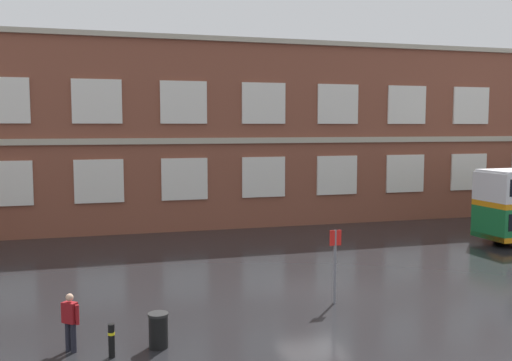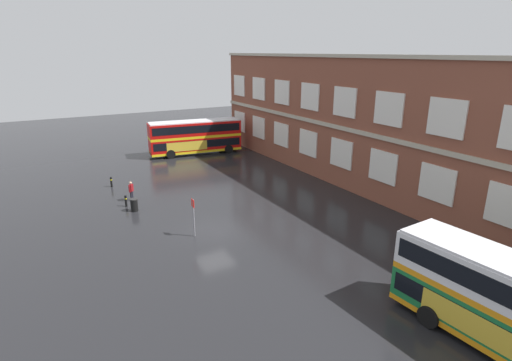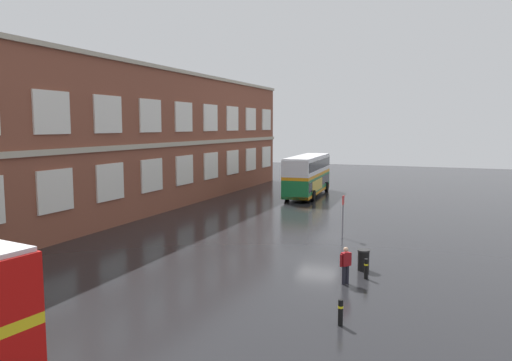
# 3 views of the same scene
# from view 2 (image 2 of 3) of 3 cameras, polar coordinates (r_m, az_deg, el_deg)

# --- Properties ---
(ground_plane) EXTENTS (120.00, 120.00, 0.00)m
(ground_plane) POSITION_cam_2_polar(r_m,az_deg,el_deg) (29.56, -2.38, -6.25)
(ground_plane) COLOR black
(brick_terminal_building) EXTENTS (55.09, 8.19, 11.85)m
(brick_terminal_building) POSITION_cam_2_polar(r_m,az_deg,el_deg) (36.28, 22.37, 6.55)
(brick_terminal_building) COLOR brown
(brick_terminal_building) RESTS_ON ground
(double_decker_near) EXTENTS (4.01, 11.24, 4.07)m
(double_decker_near) POSITION_cam_2_polar(r_m,az_deg,el_deg) (49.83, -8.63, 6.20)
(double_decker_near) COLOR red
(double_decker_near) RESTS_ON ground
(waiting_passenger) EXTENTS (0.55, 0.49, 1.70)m
(waiting_passenger) POSITION_cam_2_polar(r_m,az_deg,el_deg) (35.35, -17.29, -1.33)
(waiting_passenger) COLOR black
(waiting_passenger) RESTS_ON ground
(bus_stand_flag) EXTENTS (0.44, 0.10, 2.70)m
(bus_stand_flag) POSITION_cam_2_polar(r_m,az_deg,el_deg) (27.42, -8.87, -4.73)
(bus_stand_flag) COLOR slate
(bus_stand_flag) RESTS_ON ground
(station_litter_bin) EXTENTS (0.60, 0.60, 1.03)m
(station_litter_bin) POSITION_cam_2_polar(r_m,az_deg,el_deg) (33.15, -16.91, -3.33)
(station_litter_bin) COLOR black
(station_litter_bin) RESTS_ON ground
(safety_bollard_west) EXTENTS (0.19, 0.19, 0.95)m
(safety_bollard_west) POSITION_cam_2_polar(r_m,az_deg,el_deg) (34.33, -17.99, -2.75)
(safety_bollard_west) COLOR black
(safety_bollard_west) RESTS_ON ground
(safety_bollard_east) EXTENTS (0.19, 0.19, 0.95)m
(safety_bollard_east) POSITION_cam_2_polar(r_m,az_deg,el_deg) (39.71, -19.86, -0.17)
(safety_bollard_east) COLOR black
(safety_bollard_east) RESTS_ON ground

